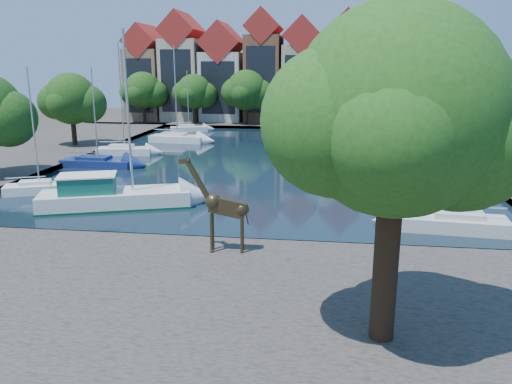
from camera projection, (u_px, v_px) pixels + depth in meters
ground at (216, 245)px, 26.20m from camera, size 160.00×160.00×0.00m
water_basin at (266, 160)px, 49.24m from camera, size 38.00×50.00×0.08m
near_quay at (178, 302)px, 19.42m from camera, size 50.00×14.00×0.50m
far_quay at (289, 122)px, 79.92m from camera, size 60.00×16.00×0.50m
left_quay at (30, 152)px, 52.37m from camera, size 14.00×52.00×0.50m
plane_tree at (400, 119)px, 14.68m from camera, size 8.32×6.40×10.62m
townhouse_west_end at (148, 76)px, 81.06m from camera, size 5.44×9.18×14.93m
townhouse_west_mid at (184, 71)px, 80.08m from camera, size 5.94×9.18×16.79m
townhouse_west_inner at (224, 76)px, 79.48m from camera, size 6.43×9.18×15.15m
townhouse_center at (264, 70)px, 78.40m from camera, size 5.44×9.18×16.93m
townhouse_east_inner at (302, 74)px, 77.79m from camera, size 5.94×9.18×15.79m
townhouse_east_mid at (344, 72)px, 76.87m from camera, size 6.43×9.18×16.65m
townhouse_east_end at (387, 79)px, 76.29m from camera, size 5.44×9.18×14.43m
far_tree_far_west at (144, 92)px, 76.19m from camera, size 7.28×5.60×7.68m
far_tree_west at (195, 93)px, 75.20m from camera, size 6.76×5.20×7.36m
far_tree_mid_west at (247, 92)px, 74.12m from camera, size 7.80×6.00×8.00m
far_tree_mid_east at (301, 93)px, 73.15m from camera, size 7.02×5.40×7.52m
far_tree_east at (356, 93)px, 72.10m from camera, size 7.54×5.80×7.84m
far_tree_far_east at (413, 94)px, 71.13m from camera, size 6.76×5.20×7.36m
side_tree_left_far at (72, 101)px, 54.53m from camera, size 7.28×5.60×7.88m
giraffe_statue at (222, 206)px, 23.49m from camera, size 3.19×0.64×4.55m
motorsailer at (110, 194)px, 32.72m from camera, size 10.00×5.77×11.31m
sailboat_left_a at (40, 186)px, 36.45m from camera, size 5.13×3.40×8.99m
sailboat_left_b at (98, 161)px, 45.91m from camera, size 6.70×2.54×8.89m
sailboat_left_c at (125, 149)px, 51.97m from camera, size 5.79×2.62×11.28m
sailboat_left_d at (177, 137)px, 60.33m from camera, size 6.78×2.93×11.27m
sailboat_left_e at (189, 128)px, 69.98m from camera, size 5.41×3.42×8.34m
sailboat_right_a at (451, 219)px, 28.24m from camera, size 6.27×2.66×11.70m
sailboat_right_b at (424, 159)px, 46.92m from camera, size 7.32×2.79×11.22m
sailboat_right_c at (408, 160)px, 45.91m from camera, size 5.42×2.13×11.49m
sailboat_right_d at (376, 135)px, 62.10m from camera, size 6.72×3.92×10.70m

